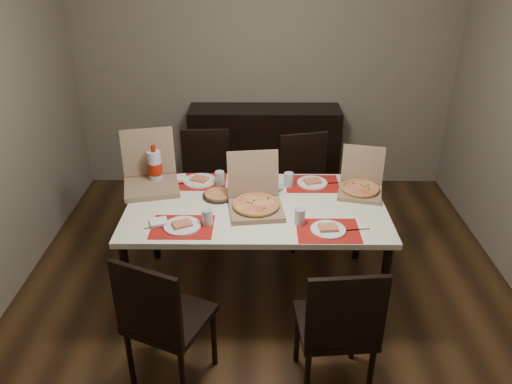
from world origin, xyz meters
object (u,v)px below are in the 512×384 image
chair_far_right (306,184)px  dining_table (256,213)px  chair_near_left (162,318)px  chair_far_left (206,179)px  chair_near_right (338,326)px  pizza_box_center (255,202)px  dip_bowl (274,188)px  sideboard (264,151)px  soda_bottle (155,168)px

chair_far_right → dining_table: bearing=-118.1°
chair_near_left → chair_far_left: 1.79m
chair_near_right → chair_far_right: 1.75m
chair_near_left → chair_far_right: (0.95, 1.70, 0.00)m
chair_near_left → pizza_box_center: (0.52, 0.84, 0.30)m
chair_near_left → dip_bowl: 1.33m
sideboard → pizza_box_center: size_ratio=3.42×
sideboard → chair_near_left: 2.65m
soda_bottle → chair_near_left: bearing=-79.3°
pizza_box_center → dining_table: bearing=86.5°
dining_table → pizza_box_center: (-0.00, -0.06, 0.12)m
sideboard → soda_bottle: (-0.83, -1.36, 0.43)m
chair_near_left → soda_bottle: 1.30m
chair_near_left → pizza_box_center: 1.03m
dining_table → dip_bowl: bearing=60.2°
sideboard → chair_far_right: chair_far_right is taller
chair_near_right → chair_far_left: size_ratio=1.00×
soda_bottle → sideboard: bearing=58.4°
chair_near_left → soda_bottle: size_ratio=3.00×
chair_far_left → soda_bottle: soda_bottle is taller
pizza_box_center → chair_far_left: bearing=114.9°
dining_table → chair_far_right: 0.93m
chair_near_right → soda_bottle: 1.81m
chair_near_left → pizza_box_center: bearing=58.1°
dip_bowl → soda_bottle: soda_bottle is taller
pizza_box_center → soda_bottle: size_ratio=1.42×
chair_near_right → pizza_box_center: 1.05m
sideboard → dip_bowl: sideboard is taller
dining_table → soda_bottle: soda_bottle is taller
dining_table → dip_bowl: dip_bowl is taller
chair_near_left → chair_far_left: bearing=87.6°
dining_table → dip_bowl: (0.13, 0.24, 0.08)m
chair_far_left → sideboard: bearing=56.5°
chair_far_left → dip_bowl: chair_far_left is taller
sideboard → dining_table: (-0.08, -1.69, 0.23)m
dip_bowl → chair_far_left: bearing=131.4°
chair_near_right → chair_far_right: bearing=91.1°
sideboard → chair_far_left: chair_far_left is taller
soda_bottle → chair_far_right: bearing=21.8°
dining_table → chair_far_left: bearing=116.6°
dining_table → chair_far_right: chair_far_right is taller
pizza_box_center → soda_bottle: (-0.75, 0.39, 0.07)m
chair_far_left → dip_bowl: bearing=-48.6°
sideboard → chair_near_right: (0.39, -2.64, 0.06)m
chair_near_right → dip_bowl: (-0.33, 1.18, 0.25)m
sideboard → chair_near_left: (-0.60, -2.58, 0.06)m
dining_table → dip_bowl: 0.28m
chair_far_left → pizza_box_center: bearing=-65.1°
chair_far_right → pizza_box_center: (-0.43, -0.86, 0.30)m
chair_near_right → soda_bottle: soda_bottle is taller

